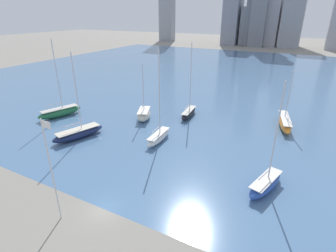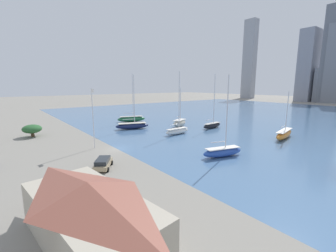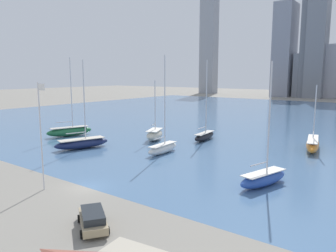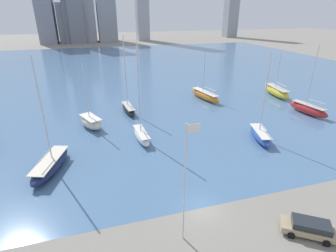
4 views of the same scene
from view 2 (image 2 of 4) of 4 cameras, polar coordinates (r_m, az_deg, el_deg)
The scene contains 13 objects.
ground_plane at distance 44.70m, azimuth -12.78°, elevation -5.71°, with size 500.00×500.00×0.00m, color gray.
harbor_water at distance 97.00m, azimuth 27.93°, elevation 1.94°, with size 180.00×140.00×0.00m.
boat_shed at distance 19.37m, azimuth -19.36°, elevation -20.14°, with size 13.80×7.53×5.05m.
flag_pole at distance 45.14m, azimuth -18.51°, elevation 2.36°, with size 1.24×0.14×11.64m.
yard_shrub at distance 62.35m, azimuth -31.26°, elevation -0.66°, with size 4.25×4.25×2.93m.
sailboat_white at distance 56.28m, azimuth 2.37°, elevation -1.16°, with size 2.17×7.50×15.41m.
sailboat_orange at distance 58.49m, azimuth 27.39°, elevation -1.81°, with size 4.09×10.78×10.74m.
sailboat_green at distance 76.40m, azimuth -9.28°, elevation 1.85°, with size 5.10×9.47×15.79m.
sailboat_black at distance 65.57m, azimuth 11.15°, elevation 0.28°, with size 2.52×7.85×15.12m.
sailboat_cream at distance 66.76m, azimuth 2.95°, elevation 0.81°, with size 4.89×6.75×11.35m.
sailboat_blue at distance 39.96m, azimuth 13.69°, elevation -6.28°, with size 4.01×7.84×13.86m.
sailboat_navy at distance 63.97m, azimuth -9.05°, elevation 0.12°, with size 5.39×9.65×14.85m.
parked_wagon_tan at distance 34.96m, azimuth -16.19°, elevation -8.99°, with size 4.98×4.27×1.54m.
Camera 2 is at (39.08, -17.95, 12.17)m, focal length 24.00 mm.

